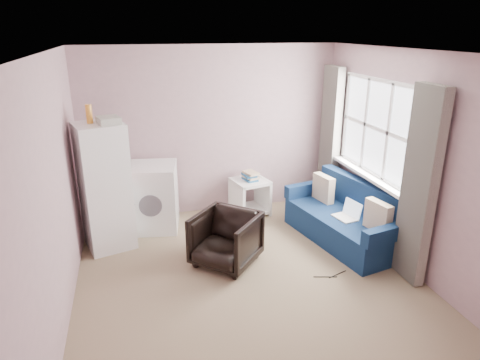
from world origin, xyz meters
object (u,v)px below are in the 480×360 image
object	(u,v)px
fridge	(105,186)
washing_machine	(153,196)
side_table	(250,194)
armchair	(226,237)
sofa	(347,220)

from	to	relation	value
fridge	washing_machine	size ratio (longest dim) A/B	2.00
side_table	armchair	bearing A→B (deg)	-116.79
armchair	fridge	bearing A→B (deg)	-168.75
fridge	side_table	bearing A→B (deg)	-2.03
washing_machine	side_table	distance (m)	1.46
side_table	sofa	distance (m)	1.54
fridge	washing_machine	bearing A→B (deg)	17.47
side_table	sofa	world-z (taller)	sofa
armchair	washing_machine	bearing A→B (deg)	164.48
fridge	washing_machine	xyz separation A→B (m)	(0.60, 0.40, -0.34)
fridge	side_table	size ratio (longest dim) A/B	2.74
washing_machine	sofa	size ratio (longest dim) A/B	0.50
fridge	side_table	distance (m)	2.18
armchair	fridge	size ratio (longest dim) A/B	0.38
fridge	washing_machine	world-z (taller)	fridge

